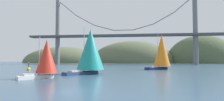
{
  "coord_description": "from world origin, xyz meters",
  "views": [
    {
      "loc": [
        6.79,
        -18.59,
        3.4
      ],
      "look_at": [
        0.0,
        36.64,
        5.89
      ],
      "focal_mm": 29.43,
      "sensor_mm": 36.0,
      "label": 1
    }
  ],
  "objects_px": {
    "sailboat_scarlet_sail": "(46,57)",
    "sailboat_teal_sail": "(90,50)",
    "channel_buoy": "(29,69)",
    "sailboat_orange_sail": "(162,51)"
  },
  "relations": [
    {
      "from": "sailboat_orange_sail",
      "to": "channel_buoy",
      "type": "distance_m",
      "value": 41.49
    },
    {
      "from": "sailboat_teal_sail",
      "to": "channel_buoy",
      "type": "relative_size",
      "value": 3.96
    },
    {
      "from": "sailboat_teal_sail",
      "to": "sailboat_scarlet_sail",
      "type": "bearing_deg",
      "value": -118.94
    },
    {
      "from": "channel_buoy",
      "to": "sailboat_teal_sail",
      "type": "bearing_deg",
      "value": -26.35
    },
    {
      "from": "sailboat_teal_sail",
      "to": "channel_buoy",
      "type": "xyz_separation_m",
      "value": [
        -21.37,
        10.58,
        -5.0
      ]
    },
    {
      "from": "sailboat_scarlet_sail",
      "to": "sailboat_teal_sail",
      "type": "distance_m",
      "value": 11.59
    },
    {
      "from": "sailboat_scarlet_sail",
      "to": "sailboat_teal_sail",
      "type": "xyz_separation_m",
      "value": [
        5.55,
        10.03,
        1.75
      ]
    },
    {
      "from": "sailboat_orange_sail",
      "to": "sailboat_scarlet_sail",
      "type": "bearing_deg",
      "value": -129.12
    },
    {
      "from": "sailboat_scarlet_sail",
      "to": "sailboat_teal_sail",
      "type": "height_order",
      "value": "sailboat_teal_sail"
    },
    {
      "from": "sailboat_orange_sail",
      "to": "sailboat_teal_sail",
      "type": "xyz_separation_m",
      "value": [
        -18.71,
        -19.8,
        -0.51
      ]
    }
  ]
}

